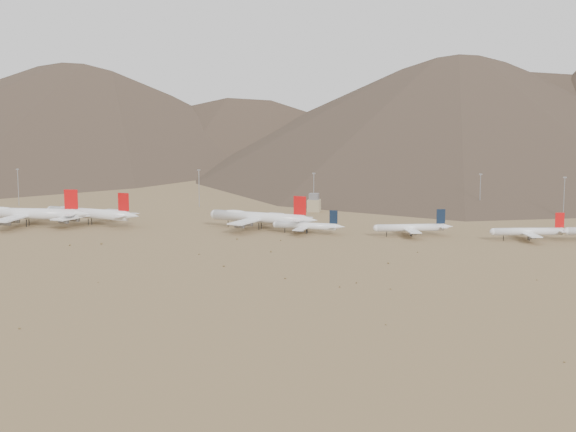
% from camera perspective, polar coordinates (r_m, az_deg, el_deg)
% --- Properties ---
extents(ground, '(3000.00, 3000.00, 0.00)m').
position_cam_1_polar(ground, '(415.09, -4.94, -1.68)').
color(ground, olive).
rests_on(ground, ground).
extents(mountain_ridge, '(4400.00, 1000.00, 300.00)m').
position_cam_1_polar(mountain_ridge, '(1301.00, 6.25, 11.29)').
color(mountain_ridge, '#4D3C2E').
rests_on(mountain_ridge, ground).
extents(widebody_west, '(72.97, 56.02, 21.66)m').
position_cam_1_polar(widebody_west, '(482.38, -18.14, 0.18)').
color(widebody_west, white).
rests_on(widebody_west, ground).
extents(widebody_centre, '(65.33, 51.61, 19.87)m').
position_cam_1_polar(widebody_centre, '(478.13, -14.00, 0.19)').
color(widebody_centre, white).
rests_on(widebody_centre, ground).
extents(widebody_east, '(65.43, 51.63, 19.85)m').
position_cam_1_polar(widebody_east, '(447.49, -2.10, -0.08)').
color(widebody_east, white).
rests_on(widebody_east, ground).
extents(narrowbody_a, '(40.25, 29.03, 13.29)m').
position_cam_1_polar(narrowbody_a, '(431.82, 1.39, -0.71)').
color(narrowbody_a, white).
rests_on(narrowbody_a, ground).
extents(narrowbody_b, '(41.94, 31.14, 14.28)m').
position_cam_1_polar(narrowbody_b, '(428.31, 8.82, -0.82)').
color(narrowbody_b, white).
rests_on(narrowbody_b, ground).
extents(narrowbody_c, '(42.24, 31.18, 14.24)m').
position_cam_1_polar(narrowbody_c, '(428.37, 16.82, -1.06)').
color(narrowbody_c, white).
rests_on(narrowbody_c, ground).
extents(control_tower, '(8.00, 8.00, 12.00)m').
position_cam_1_polar(control_tower, '(523.89, 1.86, 0.89)').
color(control_tower, '#9B8B69').
rests_on(control_tower, ground).
extents(mast_far_west, '(2.00, 0.60, 25.70)m').
position_cam_1_polar(mast_far_west, '(585.61, -18.64, 2.08)').
color(mast_far_west, gray).
rests_on(mast_far_west, ground).
extents(mast_west, '(2.00, 0.60, 25.70)m').
position_cam_1_polar(mast_west, '(551.16, -6.35, 2.11)').
color(mast_west, gray).
rests_on(mast_west, ground).
extents(mast_centre, '(2.00, 0.60, 25.70)m').
position_cam_1_polar(mast_centre, '(520.35, 1.84, 1.83)').
color(mast_centre, gray).
rests_on(mast_centre, ground).
extents(mast_east, '(2.00, 0.60, 25.70)m').
position_cam_1_polar(mast_east, '(527.92, 13.51, 1.70)').
color(mast_east, gray).
rests_on(mast_east, ground).
extents(mast_far_east, '(2.00, 0.60, 25.70)m').
position_cam_1_polar(mast_far_east, '(518.35, 19.04, 1.39)').
color(mast_far_east, gray).
rests_on(mast_far_east, ground).
extents(desert_scrub, '(292.79, 182.17, 0.83)m').
position_cam_1_polar(desert_scrub, '(335.04, -0.67, -3.85)').
color(desert_scrub, brown).
rests_on(desert_scrub, ground).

